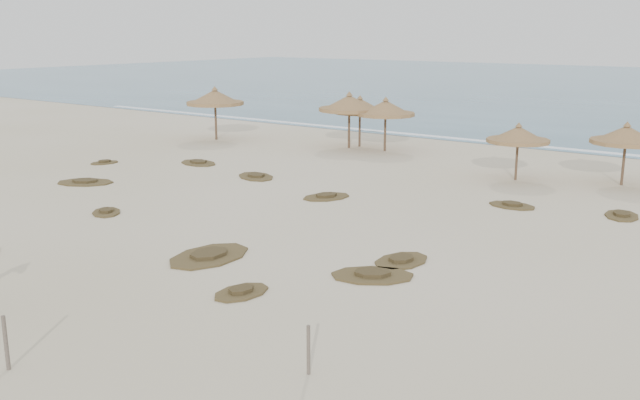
% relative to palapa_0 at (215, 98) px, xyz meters
% --- Properties ---
extents(ground, '(160.00, 160.00, 0.00)m').
position_rel_palapa_0_xyz_m(ground, '(14.30, -17.17, -2.49)').
color(ground, beige).
rests_on(ground, ground).
extents(foam_line, '(70.00, 0.60, 0.01)m').
position_rel_palapa_0_xyz_m(foam_line, '(14.30, 8.83, -2.48)').
color(foam_line, white).
rests_on(foam_line, ground).
extents(palapa_0, '(3.45, 3.45, 3.20)m').
position_rel_palapa_0_xyz_m(palapa_0, '(0.00, 0.00, 0.00)').
color(palapa_0, brown).
rests_on(palapa_0, ground).
extents(palapa_1, '(3.63, 3.63, 2.90)m').
position_rel_palapa_0_xyz_m(palapa_1, '(8.43, 2.91, -0.23)').
color(palapa_1, brown).
rests_on(palapa_1, ground).
extents(palapa_2, '(3.51, 3.51, 3.16)m').
position_rel_palapa_0_xyz_m(palapa_2, '(8.24, 2.11, -0.03)').
color(palapa_2, brown).
rests_on(palapa_2, ground).
extents(palapa_3, '(3.90, 3.90, 2.96)m').
position_rel_palapa_0_xyz_m(palapa_3, '(10.41, 2.40, -0.19)').
color(palapa_3, brown).
rests_on(palapa_3, ground).
extents(palapa_4, '(3.31, 3.31, 2.55)m').
position_rel_palapa_0_xyz_m(palapa_4, '(19.09, -0.84, -0.51)').
color(palapa_4, brown).
rests_on(palapa_4, ground).
extents(palapa_5, '(3.67, 3.67, 2.73)m').
position_rel_palapa_0_xyz_m(palapa_5, '(23.15, 0.77, -0.37)').
color(palapa_5, brown).
rests_on(palapa_5, ground).
extents(fence_post_near, '(0.11, 0.11, 1.12)m').
position_rel_palapa_0_xyz_m(fence_post_near, '(17.89, -24.12, -1.93)').
color(fence_post_near, '#6E5F52').
rests_on(fence_post_near, ground).
extents(fence_post_far, '(0.07, 0.07, 1.00)m').
position_rel_palapa_0_xyz_m(fence_post_far, '(22.72, -20.82, -1.99)').
color(fence_post_far, '#6E5F52').
rests_on(fence_post_far, ground).
extents(scrub_1, '(2.93, 2.63, 0.16)m').
position_rel_palapa_0_xyz_m(scrub_1, '(4.31, -12.49, -2.44)').
color(scrub_1, brown).
rests_on(scrub_1, ground).
extents(scrub_2, '(1.81, 1.72, 0.16)m').
position_rel_palapa_0_xyz_m(scrub_2, '(9.37, -15.26, -2.44)').
color(scrub_2, brown).
rests_on(scrub_2, ground).
extents(scrub_3, '(1.99, 2.35, 0.16)m').
position_rel_palapa_0_xyz_m(scrub_3, '(14.35, -8.58, -2.44)').
color(scrub_3, brown).
rests_on(scrub_3, ground).
extents(scrub_4, '(1.48, 2.06, 0.16)m').
position_rel_palapa_0_xyz_m(scrub_4, '(20.75, -13.83, -2.44)').
color(scrub_4, brown).
rests_on(scrub_4, ground).
extents(scrub_6, '(2.47, 1.89, 0.16)m').
position_rel_palapa_0_xyz_m(scrub_6, '(4.93, -6.32, -2.44)').
color(scrub_6, brown).
rests_on(scrub_6, ground).
extents(scrub_7, '(1.84, 1.25, 0.16)m').
position_rel_palapa_0_xyz_m(scrub_7, '(20.81, -5.63, -2.44)').
color(scrub_7, brown).
rests_on(scrub_7, ground).
extents(scrub_8, '(1.21, 1.58, 0.16)m').
position_rel_palapa_0_xyz_m(scrub_8, '(1.10, -9.02, -2.44)').
color(scrub_8, brown).
rests_on(scrub_8, ground).
extents(scrub_9, '(1.91, 2.86, 0.16)m').
position_rel_palapa_0_xyz_m(scrub_9, '(16.01, -16.74, -2.44)').
color(scrub_9, brown).
rests_on(scrub_9, ground).
extents(scrub_10, '(1.54, 1.99, 0.16)m').
position_rel_palapa_0_xyz_m(scrub_10, '(24.52, -4.79, -2.44)').
color(scrub_10, brown).
rests_on(scrub_10, ground).
extents(scrub_12, '(1.21, 1.70, 0.16)m').
position_rel_palapa_0_xyz_m(scrub_12, '(18.77, -18.39, -2.44)').
color(scrub_12, brown).
rests_on(scrub_12, ground).
extents(scrub_13, '(2.61, 2.27, 0.16)m').
position_rel_palapa_0_xyz_m(scrub_13, '(9.46, -7.20, -2.44)').
color(scrub_13, brown).
rests_on(scrub_13, ground).
extents(scrub_14, '(2.69, 2.47, 0.16)m').
position_rel_palapa_0_xyz_m(scrub_14, '(20.75, -15.37, -2.44)').
color(scrub_14, brown).
rests_on(scrub_14, ground).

